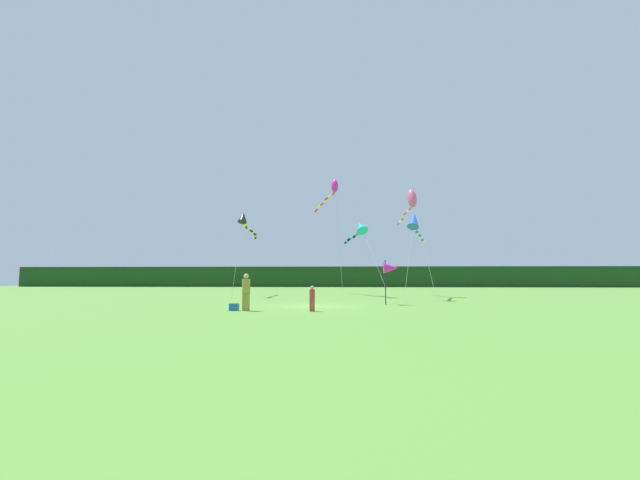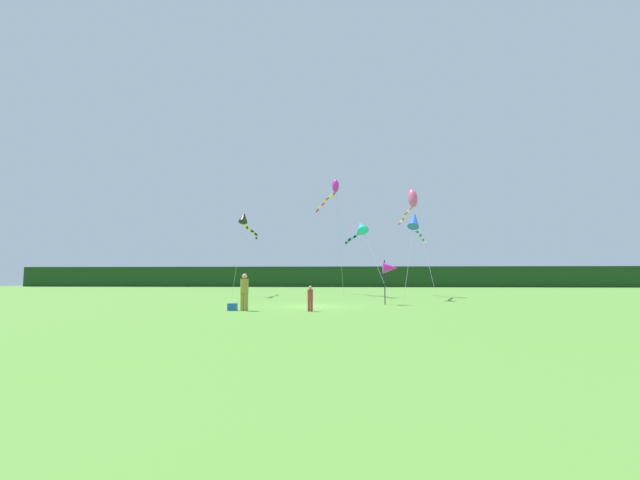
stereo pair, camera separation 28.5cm
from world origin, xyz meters
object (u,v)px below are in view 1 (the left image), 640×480
object	(u,v)px
kite_blue	(415,222)
kite_magenta	(332,190)
person_adult	(246,290)
kite_black	(245,221)
cooler_box	(234,307)
banner_flag_pole	(391,268)
person_child	(312,297)
kite_cyan	(360,228)
kite_rainbow	(411,201)

from	to	relation	value
kite_blue	kite_magenta	bearing A→B (deg)	129.69
person_adult	kite_black	bearing A→B (deg)	104.15
cooler_box	banner_flag_pole	size ratio (longest dim) A/B	0.16
banner_flag_pole	kite_blue	size ratio (longest dim) A/B	0.36
cooler_box	kite_blue	xyz separation A→B (m)	(10.84, 10.35, 5.57)
person_adult	kite_black	size ratio (longest dim) A/B	0.22
person_child	kite_cyan	world-z (taller)	kite_cyan
person_adult	kite_blue	distance (m)	15.37
person_adult	kite_black	world-z (taller)	kite_black
cooler_box	kite_cyan	bearing A→B (deg)	64.50
person_child	kite_blue	distance (m)	13.62
kite_black	kite_rainbow	xyz separation A→B (m)	(14.46, 0.99, 1.80)
kite_magenta	kite_blue	distance (m)	10.85
cooler_box	kite_cyan	xyz separation A→B (m)	(6.92, 14.50, 5.66)
kite_rainbow	banner_flag_pole	bearing A→B (deg)	-106.28
kite_magenta	kite_rainbow	distance (m)	7.67
kite_magenta	kite_blue	xyz separation A→B (m)	(6.40, -7.71, -4.17)
person_child	person_adult	bearing A→B (deg)	177.57
kite_black	kite_cyan	size ratio (longest dim) A/B	1.10
kite_cyan	person_child	bearing A→B (deg)	-101.42
cooler_box	banner_flag_pole	xyz separation A→B (m)	(8.38, 4.87, 2.02)
kite_rainbow	kite_cyan	world-z (taller)	kite_rainbow
kite_black	kite_cyan	xyz separation A→B (m)	(9.94, 0.16, -0.69)
person_adult	kite_blue	bearing A→B (deg)	45.70
person_adult	kite_blue	world-z (taller)	kite_blue
banner_flag_pole	kite_blue	world-z (taller)	kite_blue
person_adult	kite_blue	size ratio (longest dim) A/B	0.25
banner_flag_pole	kite_cyan	bearing A→B (deg)	98.63
banner_flag_pole	kite_magenta	world-z (taller)	kite_magenta
kite_black	kite_blue	xyz separation A→B (m)	(13.86, -3.99, -0.78)
person_child	kite_black	distance (m)	17.19
person_adult	kite_cyan	xyz separation A→B (m)	(6.29, 14.62, 4.81)
kite_rainbow	kite_cyan	distance (m)	5.22
kite_magenta	kite_rainbow	world-z (taller)	kite_magenta
kite_black	kite_cyan	bearing A→B (deg)	0.91
kite_magenta	kite_black	size ratio (longest dim) A/B	1.28
person_adult	cooler_box	xyz separation A→B (m)	(-0.62, 0.12, -0.85)
kite_rainbow	kite_magenta	bearing A→B (deg)	158.72
person_child	kite_cyan	size ratio (longest dim) A/B	0.16
kite_cyan	kite_blue	size ratio (longest dim) A/B	1.04
cooler_box	kite_blue	world-z (taller)	kite_blue
person_adult	kite_cyan	size ratio (longest dim) A/B	0.24
kite_cyan	banner_flag_pole	bearing A→B (deg)	-81.37
kite_rainbow	person_child	bearing A→B (deg)	-115.68
kite_magenta	kite_black	distance (m)	9.00
kite_magenta	kite_rainbow	bearing A→B (deg)	-21.28
person_child	banner_flag_pole	bearing A→B (deg)	49.09
cooler_box	banner_flag_pole	distance (m)	9.90
banner_flag_pole	kite_blue	xyz separation A→B (m)	(2.46, 5.48, 3.55)
kite_black	kite_rainbow	bearing A→B (deg)	3.92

